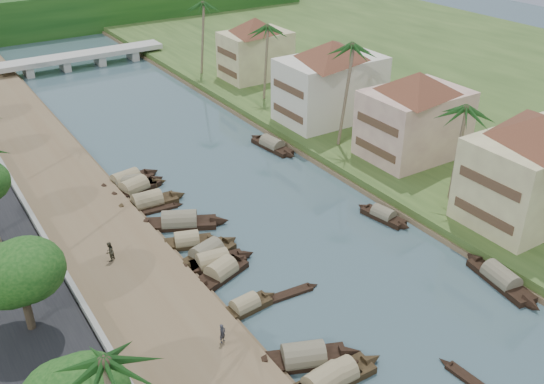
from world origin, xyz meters
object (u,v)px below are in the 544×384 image
bridge (82,57)px  person_near (222,333)px  building_near (534,167)px  sampan_1 (324,383)px

bridge → person_near: 74.45m
building_near → sampan_1: (-28.05, -6.04, -5.97)m
bridge → sampan_1: 80.56m
bridge → building_near: (18.99, -74.00, 4.66)m
bridge → building_near: building_near is taller
bridge → person_near: bridge is taller
building_near → sampan_1: building_near is taller
sampan_1 → person_near: size_ratio=4.98×
person_near → sampan_1: bearing=-83.5°
building_near → sampan_1: 29.31m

